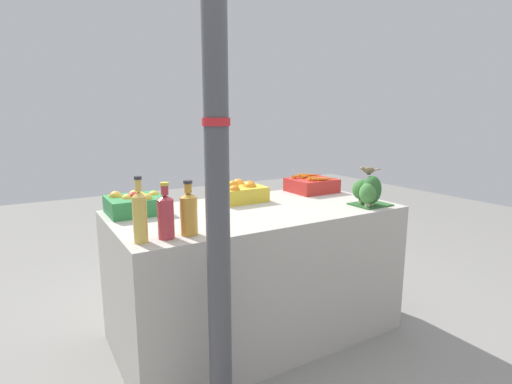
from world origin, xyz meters
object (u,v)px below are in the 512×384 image
at_px(orange_crate, 239,192).
at_px(sparrow_bird, 368,170).
at_px(broccoli_pile, 368,192).
at_px(juice_bottle_golden, 140,215).
at_px(juice_bottle_ruby, 166,215).
at_px(juice_bottle_amber, 189,212).
at_px(carrot_crate, 312,184).
at_px(apple_crate, 136,203).
at_px(support_pole, 217,153).

xyz_separation_m(orange_crate, sparrow_bird, (0.61, -0.51, 0.16)).
bearing_deg(broccoli_pile, sparrow_bird, 49.96).
xyz_separation_m(juice_bottle_golden, juice_bottle_ruby, (0.11, 0.00, -0.02)).
height_order(juice_bottle_amber, sparrow_bird, juice_bottle_amber).
height_order(carrot_crate, juice_bottle_amber, juice_bottle_amber).
relative_size(carrot_crate, juice_bottle_golden, 1.05).
bearing_deg(broccoli_pile, apple_crate, 156.71).
xyz_separation_m(support_pole, orange_crate, (0.55, 0.84, -0.34)).
height_order(apple_crate, sparrow_bird, sparrow_bird).
relative_size(broccoli_pile, juice_bottle_ruby, 0.91).
distance_m(juice_bottle_golden, juice_bottle_amber, 0.22).
bearing_deg(carrot_crate, apple_crate, -179.81).
bearing_deg(carrot_crate, broccoli_pile, -90.66).
distance_m(support_pole, sparrow_bird, 1.22).
relative_size(apple_crate, juice_bottle_golden, 1.05).
relative_size(orange_crate, juice_bottle_golden, 1.05).
distance_m(orange_crate, juice_bottle_amber, 0.77).
relative_size(juice_bottle_ruby, juice_bottle_amber, 1.00).
relative_size(support_pole, juice_bottle_amber, 9.40).
xyz_separation_m(carrot_crate, juice_bottle_amber, (-1.14, -0.54, 0.05)).
distance_m(broccoli_pile, sparrow_bird, 0.13).
distance_m(orange_crate, juice_bottle_golden, 0.94).
height_order(apple_crate, carrot_crate, apple_crate).
bearing_deg(juice_bottle_amber, juice_bottle_golden, -180.00).
distance_m(juice_bottle_ruby, sparrow_bird, 1.27).
bearing_deg(juice_bottle_golden, juice_bottle_amber, 0.00).
bearing_deg(juice_bottle_amber, juice_bottle_ruby, -180.00).
distance_m(broccoli_pile, juice_bottle_ruby, 1.25).
bearing_deg(broccoli_pile, juice_bottle_amber, 179.96).
distance_m(orange_crate, carrot_crate, 0.59).
distance_m(apple_crate, sparrow_bird, 1.37).
distance_m(apple_crate, orange_crate, 0.66).
bearing_deg(orange_crate, juice_bottle_ruby, -140.85).
bearing_deg(juice_bottle_ruby, juice_bottle_golden, 180.00).
bearing_deg(apple_crate, juice_bottle_golden, -102.33).
bearing_deg(juice_bottle_golden, apple_crate, 77.67).
height_order(orange_crate, juice_bottle_golden, juice_bottle_golden).
bearing_deg(sparrow_bird, carrot_crate, -69.24).
relative_size(broccoli_pile, juice_bottle_amber, 0.91).
height_order(juice_bottle_golden, juice_bottle_ruby, juice_bottle_golden).
bearing_deg(support_pole, apple_crate, 97.24).
distance_m(carrot_crate, broccoli_pile, 0.54).
bearing_deg(sparrow_bird, juice_bottle_amber, 20.30).
xyz_separation_m(orange_crate, carrot_crate, (0.59, 0.00, -0.00)).
bearing_deg(juice_bottle_golden, orange_crate, 34.80).
xyz_separation_m(broccoli_pile, sparrow_bird, (0.02, 0.03, 0.13)).
xyz_separation_m(apple_crate, juice_bottle_ruby, (-0.00, -0.53, 0.05)).
xyz_separation_m(support_pole, juice_bottle_amber, (-0.00, 0.31, -0.29)).
xyz_separation_m(apple_crate, carrot_crate, (1.25, 0.00, -0.01)).
height_order(support_pole, carrot_crate, support_pole).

